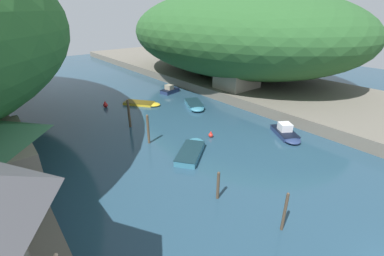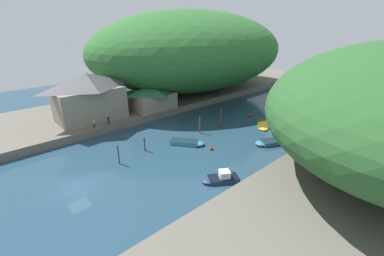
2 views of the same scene
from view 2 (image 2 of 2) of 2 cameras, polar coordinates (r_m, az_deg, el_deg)
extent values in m
plane|color=#234256|center=(51.37, 8.79, -0.13)|extent=(130.00, 130.00, 0.00)
cube|color=#666056|center=(68.79, -7.38, 6.43)|extent=(22.00, 120.00, 1.50)
cube|color=#666056|center=(41.74, 36.43, -9.03)|extent=(22.00, 120.00, 1.50)
ellipsoid|color=#2D662D|center=(75.06, -0.17, 16.82)|extent=(41.73, 58.42, 21.33)
cube|color=gray|center=(54.38, -21.71, 5.00)|extent=(7.57, 12.36, 6.31)
pyramid|color=#4C4C51|center=(53.31, -22.42, 9.72)|extent=(8.18, 13.35, 2.90)
cube|color=gray|center=(58.44, -9.07, 6.05)|extent=(7.74, 9.07, 3.57)
pyramid|color=#38704C|center=(57.76, -9.23, 8.62)|extent=(8.36, 9.79, 1.81)
cube|color=gray|center=(41.70, 28.52, -3.54)|extent=(6.60, 5.31, 3.26)
pyramid|color=#4C4C51|center=(40.81, 29.14, -0.46)|extent=(7.12, 5.74, 1.61)
cube|color=gold|center=(54.53, 15.45, 0.87)|extent=(4.42, 4.97, 0.39)
ellipsoid|color=gold|center=(52.34, 15.57, -0.06)|extent=(2.93, 3.02, 0.39)
cube|color=#4C3E0E|center=(54.45, 15.47, 1.08)|extent=(4.51, 5.07, 0.03)
cube|color=teal|center=(44.31, -1.69, -3.19)|extent=(4.96, 4.45, 0.65)
ellipsoid|color=teal|center=(43.88, 1.26, -3.45)|extent=(3.04, 2.98, 0.65)
cube|color=#132A33|center=(44.16, -1.69, -2.79)|extent=(5.06, 4.53, 0.03)
cube|color=teal|center=(46.58, 17.61, -2.96)|extent=(3.92, 4.92, 0.66)
ellipsoid|color=teal|center=(45.48, 15.24, -3.31)|extent=(2.83, 2.90, 0.66)
cube|color=#132A33|center=(46.44, 17.66, -2.58)|extent=(4.00, 5.02, 0.03)
cube|color=navy|center=(34.85, 6.97, -11.17)|extent=(3.71, 4.34, 0.55)
ellipsoid|color=navy|center=(34.40, 3.79, -11.53)|extent=(2.60, 2.63, 0.55)
cube|color=black|center=(34.69, 7.00, -10.77)|extent=(3.79, 4.42, 0.03)
cube|color=silver|center=(34.48, 7.23, -10.12)|extent=(1.88, 1.88, 0.93)
cube|color=navy|center=(53.08, 23.48, -0.68)|extent=(3.56, 2.51, 0.65)
ellipsoid|color=navy|center=(52.84, 25.17, -1.07)|extent=(1.97, 2.06, 0.65)
cube|color=black|center=(52.96, 23.54, -0.34)|extent=(3.63, 2.56, 0.03)
cube|color=#9E937F|center=(52.83, 23.50, 0.10)|extent=(1.39, 1.50, 0.86)
cylinder|color=#4C3D2D|center=(39.26, -16.02, -5.76)|extent=(0.20, 0.20, 2.99)
sphere|color=#4C3D2D|center=(38.59, -16.26, -3.75)|extent=(0.18, 0.18, 0.18)
cylinder|color=#4C3D2D|center=(42.37, -10.50, -3.56)|extent=(0.24, 0.24, 2.34)
sphere|color=#4C3D2D|center=(41.86, -10.61, -2.07)|extent=(0.21, 0.21, 0.21)
cylinder|color=brown|center=(48.17, 1.70, 0.69)|extent=(0.27, 0.27, 3.29)
sphere|color=brown|center=(47.57, 1.73, 2.60)|extent=(0.25, 0.25, 0.25)
cylinder|color=#4C3D2D|center=(51.51, 6.43, 2.16)|extent=(0.31, 0.31, 3.53)
sphere|color=#4C3D2D|center=(50.91, 6.51, 4.09)|extent=(0.28, 0.28, 0.28)
sphere|color=red|center=(58.54, 12.79, 2.79)|extent=(0.72, 0.72, 0.72)
cone|color=red|center=(58.37, 12.83, 3.28)|extent=(0.36, 0.36, 0.36)
sphere|color=red|center=(42.43, 4.32, -4.55)|extent=(0.54, 0.54, 0.54)
cone|color=red|center=(42.24, 4.34, -4.06)|extent=(0.27, 0.27, 0.27)
cylinder|color=#282D3D|center=(50.48, -20.97, 0.53)|extent=(0.13, 0.13, 0.85)
cylinder|color=#282D3D|center=(50.54, -20.79, 0.58)|extent=(0.13, 0.13, 0.85)
cube|color=gold|center=(50.26, -20.99, 1.34)|extent=(0.22, 0.38, 0.62)
sphere|color=tan|center=(50.12, -21.06, 1.78)|extent=(0.22, 0.22, 0.22)
cylinder|color=#282D3D|center=(51.35, -18.07, 1.29)|extent=(0.13, 0.13, 0.85)
cylinder|color=#282D3D|center=(51.44, -17.91, 1.35)|extent=(0.13, 0.13, 0.85)
cube|color=#2D2D33|center=(51.14, -18.09, 2.09)|extent=(0.28, 0.41, 0.62)
sphere|color=beige|center=(51.01, -18.14, 2.53)|extent=(0.22, 0.22, 0.22)
camera|label=1|loc=(46.08, -32.36, 11.79)|focal=24.00mm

